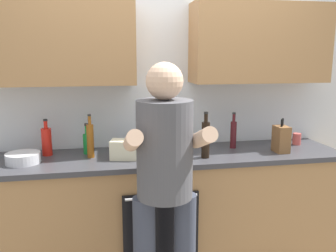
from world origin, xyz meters
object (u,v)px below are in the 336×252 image
(bottle_soy, at_px, (206,139))
(knife_block, at_px, (281,139))
(bottle_hotsauce, at_px, (47,141))
(bottle_wine, at_px, (233,134))
(bottle_oil, at_px, (181,135))
(mixing_bowl, at_px, (23,158))
(grocery_bag_rice, at_px, (127,149))
(cup_tea, at_px, (130,144))
(bottle_soda, at_px, (88,142))
(bottle_syrup, at_px, (90,140))
(person_standing, at_px, (165,174))
(cup_ceramic, at_px, (297,139))

(bottle_soy, relative_size, knife_block, 1.30)
(bottle_hotsauce, height_order, bottle_wine, bottle_wine)
(bottle_oil, xyz_separation_m, mixing_bowl, (-1.24, -0.25, -0.07))
(grocery_bag_rice, bearing_deg, cup_tea, 78.64)
(bottle_soda, xyz_separation_m, mixing_bowl, (-0.46, -0.18, -0.06))
(bottle_soy, xyz_separation_m, bottle_syrup, (-0.87, 0.17, -0.01))
(mixing_bowl, bearing_deg, person_standing, -33.91)
(cup_tea, distance_m, cup_ceramic, 1.47)
(person_standing, height_order, knife_block, person_standing)
(bottle_hotsauce, xyz_separation_m, bottle_syrup, (0.34, -0.13, 0.02))
(bottle_soy, distance_m, bottle_oil, 0.38)
(bottle_syrup, relative_size, knife_block, 1.22)
(bottle_soy, height_order, bottle_syrup, bottle_soy)
(person_standing, xyz_separation_m, bottle_soda, (-0.48, 0.81, 0.03))
(bottle_hotsauce, height_order, grocery_bag_rice, bottle_hotsauce)
(person_standing, distance_m, bottle_soy, 0.67)
(bottle_wine, height_order, mixing_bowl, bottle_wine)
(bottle_oil, height_order, grocery_bag_rice, bottle_oil)
(mixing_bowl, bearing_deg, knife_block, -1.88)
(person_standing, xyz_separation_m, cup_tea, (-0.14, 0.85, -0.01))
(bottle_hotsauce, xyz_separation_m, bottle_oil, (1.10, 0.06, -0.01))
(bottle_wine, xyz_separation_m, cup_ceramic, (0.60, 0.01, -0.08))
(bottle_soda, height_order, mixing_bowl, bottle_soda)
(bottle_soy, distance_m, bottle_wine, 0.40)
(bottle_soda, relative_size, bottle_hotsauce, 0.84)
(bottle_oil, bearing_deg, bottle_wine, -15.75)
(cup_ceramic, relative_size, knife_block, 0.37)
(cup_ceramic, distance_m, mixing_bowl, 2.27)
(bottle_oil, bearing_deg, person_standing, -108.94)
(bottle_hotsauce, bearing_deg, grocery_bag_rice, -18.99)
(bottle_soy, relative_size, bottle_wine, 1.17)
(bottle_wine, bearing_deg, bottle_syrup, -176.57)
(bottle_soda, relative_size, mixing_bowl, 0.99)
(bottle_soda, bearing_deg, bottle_syrup, -77.63)
(bottle_wine, relative_size, grocery_bag_rice, 1.30)
(bottle_soda, bearing_deg, cup_ceramic, -1.24)
(bottle_hotsauce, bearing_deg, bottle_oil, 3.38)
(bottle_oil, distance_m, grocery_bag_rice, 0.56)
(bottle_soy, relative_size, bottle_syrup, 1.07)
(person_standing, height_order, bottle_oil, person_standing)
(bottle_wine, bearing_deg, cup_tea, 174.28)
(mixing_bowl, bearing_deg, grocery_bag_rice, -1.82)
(person_standing, distance_m, cup_ceramic, 1.54)
(knife_block, bearing_deg, mixing_bowl, 178.12)
(bottle_hotsauce, relative_size, bottle_wine, 0.95)
(bottle_hotsauce, xyz_separation_m, bottle_wine, (1.52, -0.05, 0.01))
(grocery_bag_rice, bearing_deg, mixing_bowl, 178.18)
(mixing_bowl, xyz_separation_m, knife_block, (2.00, -0.07, 0.07))
(bottle_soda, xyz_separation_m, bottle_hotsauce, (-0.31, 0.00, 0.02))
(bottle_soda, height_order, knife_block, knife_block)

